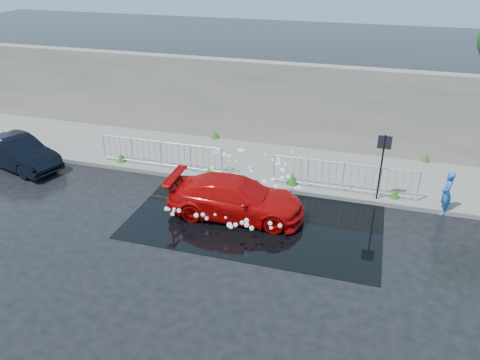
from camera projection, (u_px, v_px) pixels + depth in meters
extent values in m
plane|color=black|center=(233.00, 231.00, 14.60)|extent=(90.00, 90.00, 0.00)
cube|color=slate|center=(270.00, 164.00, 18.85)|extent=(30.00, 4.00, 0.15)
cube|color=slate|center=(258.00, 186.00, 17.14)|extent=(30.00, 0.25, 0.16)
cube|color=#6A6559|center=(283.00, 104.00, 19.91)|extent=(30.00, 0.60, 3.50)
cube|color=black|center=(257.00, 217.00, 15.33)|extent=(8.00, 5.00, 0.01)
cylinder|color=black|center=(381.00, 170.00, 15.62)|extent=(0.06, 0.06, 2.50)
cube|color=black|center=(385.00, 142.00, 15.17)|extent=(0.45, 0.04, 0.45)
cylinder|color=silver|center=(104.00, 147.00, 18.81)|extent=(0.05, 0.05, 1.10)
cylinder|color=silver|center=(222.00, 162.00, 17.54)|extent=(0.05, 0.05, 1.10)
cylinder|color=silver|center=(160.00, 142.00, 17.94)|extent=(5.00, 0.04, 0.04)
cylinder|color=silver|center=(162.00, 164.00, 18.37)|extent=(5.00, 0.04, 0.04)
cylinder|color=silver|center=(274.00, 168.00, 17.03)|extent=(0.05, 0.05, 1.10)
cylinder|color=silver|center=(418.00, 186.00, 15.75)|extent=(0.05, 0.05, 1.10)
cylinder|color=silver|center=(345.00, 164.00, 16.15)|extent=(5.00, 0.04, 0.04)
cylinder|color=silver|center=(342.00, 188.00, 16.58)|extent=(5.00, 0.04, 0.04)
cone|color=#1A4412|center=(121.00, 157.00, 18.85)|extent=(0.40, 0.40, 0.34)
cone|color=#1A4412|center=(210.00, 169.00, 17.89)|extent=(0.36, 0.36, 0.31)
cone|color=#1A4412|center=(292.00, 179.00, 17.05)|extent=(0.44, 0.44, 0.42)
cone|color=#1A4412|center=(395.00, 193.00, 16.14)|extent=(0.38, 0.38, 0.33)
cone|color=#1A4412|center=(216.00, 134.00, 21.13)|extent=(0.42, 0.42, 0.32)
cone|color=#1A4412|center=(426.00, 158.00, 18.84)|extent=(0.34, 0.34, 0.30)
sphere|color=white|center=(277.00, 164.00, 16.95)|extent=(0.13, 0.13, 0.13)
sphere|color=white|center=(248.00, 182.00, 16.51)|extent=(0.13, 0.13, 0.13)
sphere|color=white|center=(273.00, 180.00, 16.37)|extent=(0.17, 0.17, 0.17)
sphere|color=white|center=(288.00, 177.00, 16.31)|extent=(0.17, 0.17, 0.17)
sphere|color=white|center=(221.00, 188.00, 16.51)|extent=(0.07, 0.07, 0.07)
sphere|color=white|center=(235.00, 175.00, 16.76)|extent=(0.14, 0.14, 0.14)
sphere|color=white|center=(276.00, 186.00, 16.19)|extent=(0.16, 0.16, 0.16)
sphere|color=white|center=(262.00, 188.00, 16.28)|extent=(0.10, 0.10, 0.10)
sphere|color=white|center=(242.00, 152.00, 17.65)|extent=(0.08, 0.08, 0.08)
sphere|color=white|center=(250.00, 167.00, 16.79)|extent=(0.12, 0.12, 0.12)
sphere|color=white|center=(286.00, 164.00, 16.75)|extent=(0.09, 0.09, 0.09)
sphere|color=white|center=(281.00, 170.00, 16.68)|extent=(0.14, 0.14, 0.14)
sphere|color=white|center=(288.00, 191.00, 16.06)|extent=(0.10, 0.10, 0.10)
sphere|color=white|center=(261.00, 195.00, 16.01)|extent=(0.10, 0.10, 0.10)
sphere|color=white|center=(235.00, 175.00, 16.85)|extent=(0.11, 0.11, 0.11)
sphere|color=white|center=(278.00, 160.00, 16.96)|extent=(0.15, 0.15, 0.15)
sphere|color=white|center=(301.00, 156.00, 17.09)|extent=(0.07, 0.07, 0.07)
sphere|color=white|center=(288.00, 203.00, 15.73)|extent=(0.13, 0.13, 0.13)
sphere|color=white|center=(209.00, 177.00, 16.86)|extent=(0.12, 0.12, 0.12)
sphere|color=white|center=(265.00, 154.00, 17.40)|extent=(0.08, 0.08, 0.08)
sphere|color=white|center=(265.00, 181.00, 16.52)|extent=(0.17, 0.17, 0.17)
sphere|color=white|center=(218.00, 190.00, 16.23)|extent=(0.13, 0.13, 0.13)
sphere|color=white|center=(243.00, 150.00, 17.67)|extent=(0.11, 0.11, 0.11)
sphere|color=white|center=(229.00, 160.00, 17.27)|extent=(0.07, 0.07, 0.07)
sphere|color=white|center=(273.00, 160.00, 17.10)|extent=(0.15, 0.15, 0.15)
sphere|color=white|center=(299.00, 187.00, 16.13)|extent=(0.13, 0.13, 0.13)
sphere|color=white|center=(214.00, 152.00, 17.60)|extent=(0.14, 0.14, 0.14)
sphere|color=white|center=(251.00, 171.00, 16.68)|extent=(0.12, 0.12, 0.12)
sphere|color=white|center=(236.00, 161.00, 17.28)|extent=(0.08, 0.08, 0.08)
sphere|color=white|center=(219.00, 150.00, 17.79)|extent=(0.11, 0.11, 0.11)
sphere|color=white|center=(296.00, 188.00, 16.07)|extent=(0.12, 0.12, 0.12)
sphere|color=white|center=(255.00, 199.00, 16.14)|extent=(0.08, 0.08, 0.08)
sphere|color=white|center=(283.00, 170.00, 16.84)|extent=(0.15, 0.15, 0.15)
sphere|color=white|center=(215.00, 152.00, 17.67)|extent=(0.08, 0.08, 0.08)
sphere|color=white|center=(240.00, 151.00, 17.84)|extent=(0.18, 0.18, 0.18)
sphere|color=white|center=(294.00, 158.00, 17.30)|extent=(0.10, 0.10, 0.10)
sphere|color=white|center=(286.00, 165.00, 16.98)|extent=(0.07, 0.07, 0.07)
sphere|color=white|center=(217.00, 152.00, 17.54)|extent=(0.12, 0.12, 0.12)
sphere|color=white|center=(279.00, 163.00, 16.94)|extent=(0.12, 0.12, 0.12)
sphere|color=white|center=(201.00, 182.00, 16.67)|extent=(0.07, 0.07, 0.07)
sphere|color=white|center=(238.00, 150.00, 17.80)|extent=(0.08, 0.08, 0.08)
sphere|color=white|center=(206.00, 169.00, 17.18)|extent=(0.09, 0.09, 0.09)
sphere|color=white|center=(282.00, 178.00, 16.30)|extent=(0.18, 0.18, 0.18)
sphere|color=white|center=(224.00, 155.00, 17.75)|extent=(0.17, 0.17, 0.17)
sphere|color=white|center=(212.00, 168.00, 17.04)|extent=(0.16, 0.16, 0.16)
sphere|color=white|center=(235.00, 175.00, 16.80)|extent=(0.06, 0.06, 0.06)
sphere|color=white|center=(229.00, 156.00, 17.61)|extent=(0.14, 0.14, 0.14)
sphere|color=white|center=(292.00, 152.00, 17.60)|extent=(0.09, 0.09, 0.09)
sphere|color=white|center=(169.00, 209.00, 14.54)|extent=(0.10, 0.10, 0.10)
sphere|color=white|center=(207.00, 218.00, 14.71)|extent=(0.12, 0.12, 0.12)
sphere|color=white|center=(229.00, 225.00, 13.32)|extent=(0.16, 0.16, 0.16)
sphere|color=white|center=(252.00, 228.00, 12.73)|extent=(0.13, 0.13, 0.13)
sphere|color=white|center=(174.00, 211.00, 14.87)|extent=(0.10, 0.10, 0.10)
sphere|color=white|center=(215.00, 215.00, 14.15)|extent=(0.08, 0.08, 0.08)
sphere|color=white|center=(242.00, 223.00, 13.20)|extent=(0.12, 0.12, 0.12)
sphere|color=white|center=(179.00, 211.00, 14.70)|extent=(0.14, 0.14, 0.14)
sphere|color=white|center=(270.00, 223.00, 13.39)|extent=(0.13, 0.13, 0.13)
sphere|color=white|center=(236.00, 225.00, 12.90)|extent=(0.13, 0.13, 0.13)
sphere|color=white|center=(196.00, 215.00, 13.91)|extent=(0.15, 0.15, 0.15)
sphere|color=white|center=(166.00, 209.00, 13.90)|extent=(0.13, 0.13, 0.13)
sphere|color=white|center=(246.00, 220.00, 13.18)|extent=(0.14, 0.14, 0.14)
sphere|color=white|center=(231.00, 227.00, 13.10)|extent=(0.11, 0.11, 0.11)
sphere|color=white|center=(271.00, 228.00, 13.25)|extent=(0.10, 0.10, 0.10)
sphere|color=white|center=(280.00, 226.00, 13.76)|extent=(0.13, 0.13, 0.13)
sphere|color=white|center=(226.00, 218.00, 14.19)|extent=(0.08, 0.08, 0.08)
sphere|color=white|center=(174.00, 209.00, 14.64)|extent=(0.09, 0.09, 0.09)
sphere|color=white|center=(173.00, 215.00, 14.47)|extent=(0.06, 0.06, 0.06)
sphere|color=white|center=(203.00, 215.00, 13.79)|extent=(0.12, 0.12, 0.12)
sphere|color=white|center=(247.00, 225.00, 13.92)|extent=(0.16, 0.16, 0.16)
sphere|color=white|center=(172.00, 214.00, 13.62)|extent=(0.11, 0.11, 0.11)
imported|color=#B70707|center=(236.00, 198.00, 15.15)|extent=(4.53, 1.97, 1.30)
imported|color=black|center=(18.00, 153.00, 18.47)|extent=(4.07, 2.38, 1.27)
imported|color=blue|center=(447.00, 193.00, 15.21)|extent=(0.39, 0.57, 1.51)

